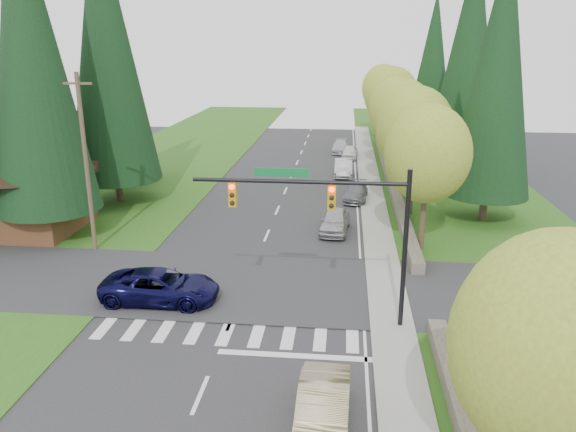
% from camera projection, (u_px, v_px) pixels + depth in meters
% --- Properties ---
extents(ground, '(120.00, 120.00, 0.00)m').
position_uv_depth(ground, '(207.00, 378.00, 20.08)').
color(ground, '#28282B').
rests_on(ground, ground).
extents(grass_east, '(14.00, 110.00, 0.06)m').
position_uv_depth(grass_east, '(467.00, 220.00, 37.80)').
color(grass_east, '#325115').
rests_on(grass_east, ground).
extents(grass_west, '(14.00, 110.00, 0.06)m').
position_uv_depth(grass_west, '(96.00, 208.00, 40.32)').
color(grass_west, '#325115').
rests_on(grass_west, ground).
extents(cross_street, '(120.00, 8.00, 0.10)m').
position_uv_depth(cross_street, '(246.00, 286.00, 27.68)').
color(cross_street, '#28282B').
rests_on(cross_street, ground).
extents(sidewalk_east, '(1.80, 80.00, 0.13)m').
position_uv_depth(sidewalk_east, '(374.00, 208.00, 40.28)').
color(sidewalk_east, gray).
rests_on(sidewalk_east, ground).
extents(curb_east, '(0.20, 80.00, 0.13)m').
position_uv_depth(curb_east, '(362.00, 208.00, 40.37)').
color(curb_east, gray).
rests_on(curb_east, ground).
extents(stone_wall_north, '(0.70, 40.00, 0.70)m').
position_uv_depth(stone_wall_north, '(390.00, 179.00, 47.63)').
color(stone_wall_north, '#4C4438').
rests_on(stone_wall_north, ground).
extents(traffic_signal, '(8.70, 0.37, 6.80)m').
position_uv_depth(traffic_signal, '(336.00, 212.00, 22.44)').
color(traffic_signal, black).
rests_on(traffic_signal, ground).
extents(brown_building, '(8.40, 8.40, 5.40)m').
position_uv_depth(brown_building, '(26.00, 182.00, 34.84)').
color(brown_building, '#4C2D19').
rests_on(brown_building, ground).
extents(utility_pole, '(1.60, 0.24, 10.00)m').
position_uv_depth(utility_pole, '(86.00, 163.00, 30.87)').
color(utility_pole, '#473828').
rests_on(utility_pole, ground).
extents(decid_tree_0, '(4.80, 4.80, 8.37)m').
position_uv_depth(decid_tree_0, '(428.00, 154.00, 30.81)').
color(decid_tree_0, '#38281C').
rests_on(decid_tree_0, ground).
extents(decid_tree_1, '(5.20, 5.20, 8.80)m').
position_uv_depth(decid_tree_1, '(415.00, 131.00, 37.39)').
color(decid_tree_1, '#38281C').
rests_on(decid_tree_1, ground).
extents(decid_tree_2, '(5.00, 5.00, 8.82)m').
position_uv_depth(decid_tree_2, '(402.00, 116.00, 44.02)').
color(decid_tree_2, '#38281C').
rests_on(decid_tree_2, ground).
extents(decid_tree_3, '(5.00, 5.00, 8.55)m').
position_uv_depth(decid_tree_3, '(396.00, 109.00, 50.74)').
color(decid_tree_3, '#38281C').
rests_on(decid_tree_3, ground).
extents(decid_tree_4, '(5.40, 5.40, 9.18)m').
position_uv_depth(decid_tree_4, '(392.00, 97.00, 57.26)').
color(decid_tree_4, '#38281C').
rests_on(decid_tree_4, ground).
extents(decid_tree_5, '(4.80, 4.80, 8.30)m').
position_uv_depth(decid_tree_5, '(385.00, 96.00, 64.08)').
color(decid_tree_5, '#38281C').
rests_on(decid_tree_5, ground).
extents(decid_tree_6, '(5.20, 5.20, 8.86)m').
position_uv_depth(decid_tree_6, '(383.00, 88.00, 70.62)').
color(decid_tree_6, '#38281C').
rests_on(decid_tree_6, ground).
extents(decid_tree_south, '(4.60, 4.60, 7.92)m').
position_uv_depth(decid_tree_south, '(558.00, 350.00, 11.91)').
color(decid_tree_south, '#38281C').
rests_on(decid_tree_south, ground).
extents(conifer_w_a, '(6.12, 6.12, 19.80)m').
position_uv_depth(conifer_w_a, '(31.00, 55.00, 31.42)').
color(conifer_w_a, '#38281C').
rests_on(conifer_w_a, ground).
extents(conifer_w_b, '(5.44, 5.44, 17.80)m').
position_uv_depth(conifer_w_b, '(22.00, 70.00, 35.81)').
color(conifer_w_b, '#38281C').
rests_on(conifer_w_b, ground).
extents(conifer_w_c, '(6.46, 6.46, 20.80)m').
position_uv_depth(conifer_w_c, '(106.00, 45.00, 38.77)').
color(conifer_w_c, '#38281C').
rests_on(conifer_w_c, ground).
extents(conifer_w_e, '(5.78, 5.78, 18.80)m').
position_uv_depth(conifer_w_e, '(114.00, 57.00, 44.96)').
color(conifer_w_e, '#38281C').
rests_on(conifer_w_e, ground).
extents(conifer_e_a, '(5.44, 5.44, 17.80)m').
position_uv_depth(conifer_e_a, '(498.00, 70.00, 34.80)').
color(conifer_e_a, '#38281C').
rests_on(conifer_e_a, ground).
extents(conifer_e_b, '(6.12, 6.12, 19.80)m').
position_uv_depth(conifer_e_b, '(470.00, 50.00, 47.70)').
color(conifer_e_b, '#38281C').
rests_on(conifer_e_b, ground).
extents(conifer_e_c, '(5.10, 5.10, 16.80)m').
position_uv_depth(conifer_e_c, '(433.00, 63.00, 61.54)').
color(conifer_e_c, '#38281C').
rests_on(conifer_e_c, ground).
extents(sedan_champagne, '(1.69, 4.58, 1.50)m').
position_uv_depth(sedan_champagne, '(323.00, 411.00, 17.09)').
color(sedan_champagne, tan).
rests_on(sedan_champagne, ground).
extents(suv_navy, '(5.39, 2.49, 1.50)m').
position_uv_depth(suv_navy, '(161.00, 286.00, 25.78)').
color(suv_navy, black).
rests_on(suv_navy, ground).
extents(parked_car_a, '(2.05, 4.31, 1.42)m').
position_uv_depth(parked_car_a, '(335.00, 221.00, 35.30)').
color(parked_car_a, '#AAAAAF').
rests_on(parked_car_a, ground).
extents(parked_car_b, '(2.05, 4.31, 1.21)m').
position_uv_depth(parked_car_b, '(356.00, 192.00, 42.42)').
color(parked_car_b, slate).
rests_on(parked_car_b, ground).
extents(parked_car_c, '(1.56, 4.45, 1.46)m').
position_uv_depth(parked_car_c, '(343.00, 168.00, 49.97)').
color(parked_car_c, silver).
rests_on(parked_car_c, ground).
extents(parked_car_d, '(1.78, 3.83, 1.27)m').
position_uv_depth(parked_car_d, '(350.00, 152.00, 57.56)').
color(parked_car_d, white).
rests_on(parked_car_d, ground).
extents(parked_car_e, '(1.88, 4.42, 1.27)m').
position_uv_depth(parked_car_e, '(341.00, 147.00, 60.65)').
color(parked_car_e, '#B9B9BE').
rests_on(parked_car_e, ground).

